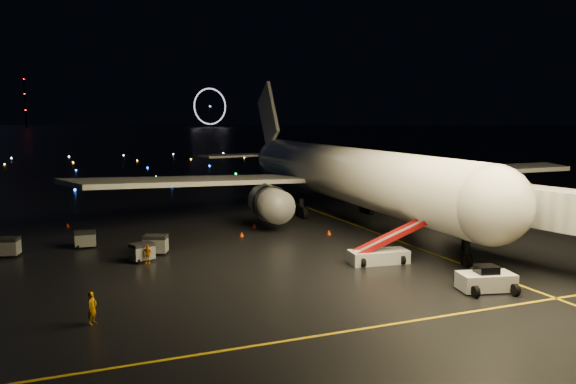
% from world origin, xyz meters
% --- Properties ---
extents(ground, '(2000.00, 2000.00, 0.00)m').
position_xyz_m(ground, '(0.00, 300.00, 0.00)').
color(ground, black).
rests_on(ground, ground).
extents(lane_centre, '(0.25, 80.00, 0.02)m').
position_xyz_m(lane_centre, '(12.00, 15.00, 0.01)').
color(lane_centre, '#E2B80E').
rests_on(lane_centre, ground).
extents(lane_cross, '(60.00, 0.25, 0.02)m').
position_xyz_m(lane_cross, '(-5.00, -10.00, 0.01)').
color(lane_cross, '#E2B80E').
rests_on(lane_cross, ground).
extents(airliner, '(65.19, 62.15, 17.87)m').
position_xyz_m(airliner, '(12.76, 26.08, 8.93)').
color(airliner, silver).
rests_on(airliner, ground).
extents(pushback_tug, '(4.13, 2.79, 1.80)m').
position_xyz_m(pushback_tug, '(8.83, -6.86, 0.90)').
color(pushback_tug, silver).
rests_on(pushback_tug, ground).
extents(belt_loader, '(7.36, 2.82, 3.48)m').
position_xyz_m(belt_loader, '(5.77, 2.44, 1.74)').
color(belt_loader, silver).
rests_on(belt_loader, ground).
extents(crew_a, '(0.80, 0.84, 1.95)m').
position_xyz_m(crew_a, '(-16.96, -3.43, 0.97)').
color(crew_a, '#F49602').
rests_on(crew_a, ground).
extents(crew_c, '(0.97, 0.87, 1.58)m').
position_xyz_m(crew_c, '(-12.04, 9.44, 0.79)').
color(crew_c, '#F49602').
rests_on(crew_c, ground).
extents(safety_cone_0, '(0.49, 0.49, 0.51)m').
position_xyz_m(safety_cone_0, '(6.99, 14.31, 0.26)').
color(safety_cone_0, '#FF4006').
rests_on(safety_cone_0, ground).
extents(safety_cone_1, '(0.48, 0.48, 0.53)m').
position_xyz_m(safety_cone_1, '(0.95, 20.56, 0.26)').
color(safety_cone_1, '#FF4006').
rests_on(safety_cone_1, ground).
extents(safety_cone_2, '(0.58, 0.58, 0.50)m').
position_xyz_m(safety_cone_2, '(-1.64, 16.84, 0.25)').
color(safety_cone_2, '#FF4006').
rests_on(safety_cone_2, ground).
extents(safety_cone_3, '(0.50, 0.50, 0.44)m').
position_xyz_m(safety_cone_3, '(-18.05, 28.86, 0.22)').
color(safety_cone_3, '#FF4006').
rests_on(safety_cone_3, ground).
extents(ferris_wheel, '(49.33, 16.80, 52.00)m').
position_xyz_m(ferris_wheel, '(170.00, 720.00, 26.00)').
color(ferris_wheel, black).
rests_on(ferris_wheel, ground).
extents(radio_mast, '(1.80, 1.80, 64.00)m').
position_xyz_m(radio_mast, '(-60.00, 740.00, 32.00)').
color(radio_mast, black).
rests_on(radio_mast, ground).
extents(taxiway_lights, '(164.00, 92.00, 0.36)m').
position_xyz_m(taxiway_lights, '(0.00, 106.00, 0.18)').
color(taxiway_lights, black).
rests_on(taxiway_lights, ground).
extents(baggage_cart_0, '(2.38, 2.06, 1.70)m').
position_xyz_m(baggage_cart_0, '(-10.92, 12.47, 0.85)').
color(baggage_cart_0, gray).
rests_on(baggage_cart_0, ground).
extents(baggage_cart_1, '(2.18, 1.87, 1.56)m').
position_xyz_m(baggage_cart_1, '(-12.37, 10.34, 0.78)').
color(baggage_cart_1, gray).
rests_on(baggage_cart_1, ground).
extents(baggage_cart_2, '(1.91, 1.39, 1.56)m').
position_xyz_m(baggage_cart_2, '(-16.59, 17.46, 0.78)').
color(baggage_cart_2, gray).
rests_on(baggage_cart_2, ground).
extents(baggage_cart_3, '(2.26, 1.84, 1.67)m').
position_xyz_m(baggage_cart_3, '(-23.05, 16.35, 0.84)').
color(baggage_cart_3, gray).
rests_on(baggage_cart_3, ground).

